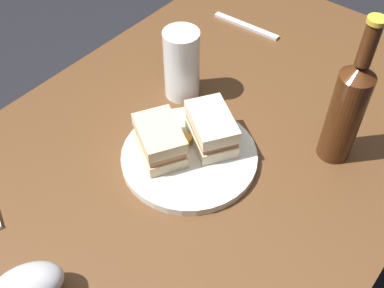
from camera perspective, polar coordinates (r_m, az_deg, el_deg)
dining_table at (r=1.19m, az=0.25°, el=-12.62°), size 1.28×0.76×0.74m
plate at (r=0.86m, az=-0.34°, el=-1.57°), size 0.25×0.25×0.02m
sandwich_half_left at (r=0.86m, az=2.39°, el=1.88°), size 0.12×0.13×0.06m
sandwich_half_right at (r=0.84m, az=-3.96°, el=0.42°), size 0.12×0.13×0.06m
potato_wedge_front at (r=0.88m, az=1.22°, el=1.41°), size 0.03×0.05×0.02m
potato_wedge_middle at (r=0.87m, az=-1.52°, el=0.81°), size 0.02×0.05×0.02m
potato_wedge_back at (r=0.89m, az=2.10°, el=1.93°), size 0.04×0.04×0.02m
potato_wedge_left_edge at (r=0.87m, az=-2.74°, el=0.63°), size 0.03×0.04×0.02m
pint_glass at (r=0.96m, az=-1.26°, el=9.33°), size 0.07×0.07×0.15m
gravy_boat at (r=0.73m, az=-19.58°, el=-16.16°), size 0.12×0.11×0.07m
cider_bottle at (r=0.84m, az=18.48°, el=4.17°), size 0.06×0.06×0.29m
fork at (r=1.20m, az=6.64°, el=14.19°), size 0.02×0.18×0.01m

